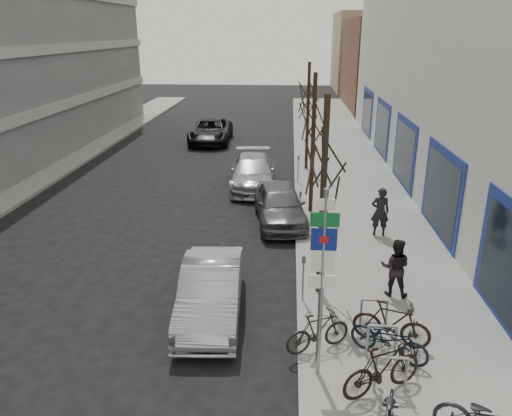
# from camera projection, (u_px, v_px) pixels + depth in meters

# --- Properties ---
(ground) EXTENTS (120.00, 120.00, 0.00)m
(ground) POSITION_uv_depth(u_px,v_px,m) (205.00, 373.00, 10.69)
(ground) COLOR black
(ground) RESTS_ON ground
(sidewalk_east) EXTENTS (5.00, 70.00, 0.15)m
(sidewalk_east) POSITION_uv_depth(u_px,v_px,m) (358.00, 214.00, 19.78)
(sidewalk_east) COLOR slate
(sidewalk_east) RESTS_ON ground
(brick_building_far) EXTENTS (12.00, 14.00, 8.00)m
(brick_building_far) POSITION_uv_depth(u_px,v_px,m) (413.00, 64.00, 46.11)
(brick_building_far) COLOR brown
(brick_building_far) RESTS_ON ground
(tan_building_far) EXTENTS (13.00, 12.00, 9.00)m
(tan_building_far) POSITION_uv_depth(u_px,v_px,m) (389.00, 52.00, 60.00)
(tan_building_far) COLOR #937A5B
(tan_building_far) RESTS_ON ground
(highway_sign_pole) EXTENTS (0.55, 0.10, 4.20)m
(highway_sign_pole) POSITION_uv_depth(u_px,v_px,m) (322.00, 274.00, 9.70)
(highway_sign_pole) COLOR gray
(highway_sign_pole) RESTS_ON ground
(bike_rack) EXTENTS (0.66, 2.26, 0.83)m
(bike_rack) POSITION_uv_depth(u_px,v_px,m) (382.00, 338.00, 10.79)
(bike_rack) COLOR gray
(bike_rack) RESTS_ON sidewalk_east
(tree_near) EXTENTS (1.80, 1.80, 5.50)m
(tree_near) POSITION_uv_depth(u_px,v_px,m) (325.00, 151.00, 12.44)
(tree_near) COLOR black
(tree_near) RESTS_ON ground
(tree_mid) EXTENTS (1.80, 1.80, 5.50)m
(tree_mid) POSITION_uv_depth(u_px,v_px,m) (314.00, 111.00, 18.54)
(tree_mid) COLOR black
(tree_mid) RESTS_ON ground
(tree_far) EXTENTS (1.80, 1.80, 5.50)m
(tree_far) POSITION_uv_depth(u_px,v_px,m) (309.00, 91.00, 24.65)
(tree_far) COLOR black
(tree_far) RESTS_ON ground
(meter_front) EXTENTS (0.10, 0.08, 1.27)m
(meter_front) POSITION_uv_depth(u_px,v_px,m) (303.00, 274.00, 13.07)
(meter_front) COLOR gray
(meter_front) RESTS_ON sidewalk_east
(meter_mid) EXTENTS (0.10, 0.08, 1.27)m
(meter_mid) POSITION_uv_depth(u_px,v_px,m) (300.00, 205.00, 18.24)
(meter_mid) COLOR gray
(meter_mid) RESTS_ON sidewalk_east
(meter_back) EXTENTS (0.10, 0.08, 1.27)m
(meter_back) POSITION_uv_depth(u_px,v_px,m) (298.00, 166.00, 23.40)
(meter_back) COLOR gray
(meter_back) RESTS_ON sidewalk_east
(bike_near_right) EXTENTS (1.89, 1.35, 1.12)m
(bike_near_right) POSITION_uv_depth(u_px,v_px,m) (383.00, 368.00, 9.73)
(bike_near_right) COLOR black
(bike_near_right) RESTS_ON sidewalk_east
(bike_mid_curb) EXTENTS (1.80, 1.35, 1.08)m
(bike_mid_curb) POSITION_uv_depth(u_px,v_px,m) (390.00, 336.00, 10.81)
(bike_mid_curb) COLOR black
(bike_mid_curb) RESTS_ON sidewalk_east
(bike_mid_inner) EXTENTS (1.63, 1.13, 0.96)m
(bike_mid_inner) POSITION_uv_depth(u_px,v_px,m) (318.00, 331.00, 11.08)
(bike_mid_inner) COLOR black
(bike_mid_inner) RESTS_ON sidewalk_east
(bike_far_inner) EXTENTS (1.86, 1.07, 1.08)m
(bike_far_inner) POSITION_uv_depth(u_px,v_px,m) (392.00, 323.00, 11.28)
(bike_far_inner) COLOR black
(bike_far_inner) RESTS_ON sidewalk_east
(parked_car_front) EXTENTS (1.75, 4.34, 1.40)m
(parked_car_front) POSITION_uv_depth(u_px,v_px,m) (211.00, 291.00, 12.64)
(parked_car_front) COLOR #ACABB1
(parked_car_front) RESTS_ON ground
(parked_car_mid) EXTENTS (2.34, 4.57, 1.49)m
(parked_car_mid) POSITION_uv_depth(u_px,v_px,m) (280.00, 204.00, 18.82)
(parked_car_mid) COLOR #545359
(parked_car_mid) RESTS_ON ground
(parked_car_back) EXTENTS (2.33, 5.10, 1.45)m
(parked_car_back) POSITION_uv_depth(u_px,v_px,m) (253.00, 172.00, 23.13)
(parked_car_back) COLOR #9E9EA3
(parked_car_back) RESTS_ON ground
(lane_car) EXTENTS (2.63, 5.48, 1.51)m
(lane_car) POSITION_uv_depth(u_px,v_px,m) (211.00, 131.00, 32.47)
(lane_car) COLOR black
(lane_car) RESTS_ON ground
(pedestrian_near) EXTENTS (0.64, 0.42, 1.73)m
(pedestrian_near) POSITION_uv_depth(u_px,v_px,m) (380.00, 212.00, 17.25)
(pedestrian_near) COLOR black
(pedestrian_near) RESTS_ON sidewalk_east
(pedestrian_far) EXTENTS (0.69, 0.55, 1.64)m
(pedestrian_far) POSITION_uv_depth(u_px,v_px,m) (395.00, 267.00, 13.31)
(pedestrian_far) COLOR black
(pedestrian_far) RESTS_ON sidewalk_east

